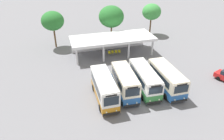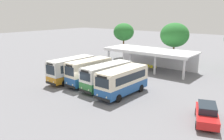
{
  "view_description": "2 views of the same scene",
  "coord_description": "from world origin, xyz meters",
  "px_view_note": "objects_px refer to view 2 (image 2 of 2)",
  "views": [
    {
      "loc": [
        -9.67,
        -18.73,
        16.65
      ],
      "look_at": [
        -2.22,
        7.02,
        1.48
      ],
      "focal_mm": 33.06,
      "sensor_mm": 36.0,
      "label": 1
    },
    {
      "loc": [
        19.59,
        -19.0,
        9.43
      ],
      "look_at": [
        0.7,
        4.79,
        1.99
      ],
      "focal_mm": 37.73,
      "sensor_mm": 36.0,
      "label": 2
    }
  ],
  "objects_px": {
    "city_bus_second_in_row": "(89,71)",
    "waiting_chair_fourth_seat": "(155,68)",
    "city_bus_fourth_amber": "(123,80)",
    "parked_car_flank": "(207,113)",
    "waiting_chair_second_from_end": "(148,67)",
    "city_bus_nearest_orange": "(72,69)",
    "city_bus_middle_cream": "(107,75)",
    "waiting_chair_middle_seat": "(151,67)",
    "waiting_chair_end_by_column": "(144,66)"
  },
  "relations": [
    {
      "from": "city_bus_fourth_amber",
      "to": "waiting_chair_second_from_end",
      "type": "distance_m",
      "value": 13.47
    },
    {
      "from": "city_bus_second_in_row",
      "to": "city_bus_fourth_amber",
      "type": "distance_m",
      "value": 5.9
    },
    {
      "from": "city_bus_second_in_row",
      "to": "city_bus_fourth_amber",
      "type": "relative_size",
      "value": 0.92
    },
    {
      "from": "city_bus_nearest_orange",
      "to": "waiting_chair_end_by_column",
      "type": "height_order",
      "value": "city_bus_nearest_orange"
    },
    {
      "from": "city_bus_nearest_orange",
      "to": "waiting_chair_second_from_end",
      "type": "distance_m",
      "value": 13.69
    },
    {
      "from": "city_bus_middle_cream",
      "to": "waiting_chair_middle_seat",
      "type": "relative_size",
      "value": 8.94
    },
    {
      "from": "city_bus_nearest_orange",
      "to": "city_bus_middle_cream",
      "type": "xyz_separation_m",
      "value": [
        5.87,
        0.66,
        -0.08
      ]
    },
    {
      "from": "city_bus_fourth_amber",
      "to": "waiting_chair_end_by_column",
      "type": "bearing_deg",
      "value": 110.03
    },
    {
      "from": "city_bus_second_in_row",
      "to": "waiting_chair_fourth_seat",
      "type": "xyz_separation_m",
      "value": [
        3.24,
        12.26,
        -1.33
      ]
    },
    {
      "from": "city_bus_nearest_orange",
      "to": "city_bus_middle_cream",
      "type": "height_order",
      "value": "city_bus_nearest_orange"
    },
    {
      "from": "city_bus_second_in_row",
      "to": "city_bus_middle_cream",
      "type": "relative_size",
      "value": 0.88
    },
    {
      "from": "city_bus_middle_cream",
      "to": "city_bus_fourth_amber",
      "type": "distance_m",
      "value": 3.03
    },
    {
      "from": "city_bus_nearest_orange",
      "to": "waiting_chair_second_from_end",
      "type": "relative_size",
      "value": 8.5
    },
    {
      "from": "parked_car_flank",
      "to": "waiting_chair_second_from_end",
      "type": "xyz_separation_m",
      "value": [
        -13.97,
        14.04,
        -0.31
      ]
    },
    {
      "from": "city_bus_second_in_row",
      "to": "waiting_chair_fourth_seat",
      "type": "height_order",
      "value": "city_bus_second_in_row"
    },
    {
      "from": "city_bus_nearest_orange",
      "to": "parked_car_flank",
      "type": "xyz_separation_m",
      "value": [
        18.82,
        -1.3,
        -0.99
      ]
    },
    {
      "from": "city_bus_middle_cream",
      "to": "city_bus_fourth_amber",
      "type": "bearing_deg",
      "value": -14.12
    },
    {
      "from": "parked_car_flank",
      "to": "waiting_chair_middle_seat",
      "type": "height_order",
      "value": "parked_car_flank"
    },
    {
      "from": "city_bus_fourth_amber",
      "to": "city_bus_nearest_orange",
      "type": "bearing_deg",
      "value": 179.45
    },
    {
      "from": "parked_car_flank",
      "to": "city_bus_nearest_orange",
      "type": "bearing_deg",
      "value": 176.04
    },
    {
      "from": "waiting_chair_second_from_end",
      "to": "waiting_chair_middle_seat",
      "type": "bearing_deg",
      "value": -7.37
    },
    {
      "from": "waiting_chair_fourth_seat",
      "to": "city_bus_fourth_amber",
      "type": "bearing_deg",
      "value": -78.34
    },
    {
      "from": "city_bus_fourth_amber",
      "to": "parked_car_flank",
      "type": "distance_m",
      "value": 10.12
    },
    {
      "from": "city_bus_second_in_row",
      "to": "parked_car_flank",
      "type": "height_order",
      "value": "city_bus_second_in_row"
    },
    {
      "from": "waiting_chair_end_by_column",
      "to": "waiting_chair_fourth_seat",
      "type": "height_order",
      "value": "same"
    },
    {
      "from": "city_bus_nearest_orange",
      "to": "city_bus_second_in_row",
      "type": "height_order",
      "value": "city_bus_second_in_row"
    },
    {
      "from": "city_bus_second_in_row",
      "to": "waiting_chair_middle_seat",
      "type": "xyz_separation_m",
      "value": [
        2.58,
        12.23,
        -1.33
      ]
    },
    {
      "from": "city_bus_middle_cream",
      "to": "waiting_chair_second_from_end",
      "type": "relative_size",
      "value": 8.94
    },
    {
      "from": "waiting_chair_second_from_end",
      "to": "waiting_chair_fourth_seat",
      "type": "distance_m",
      "value": 1.33
    },
    {
      "from": "waiting_chair_end_by_column",
      "to": "waiting_chair_fourth_seat",
      "type": "relative_size",
      "value": 1.0
    },
    {
      "from": "city_bus_nearest_orange",
      "to": "city_bus_fourth_amber",
      "type": "distance_m",
      "value": 8.81
    },
    {
      "from": "waiting_chair_middle_seat",
      "to": "parked_car_flank",
      "type": "bearing_deg",
      "value": -46.36
    },
    {
      "from": "city_bus_nearest_orange",
      "to": "waiting_chair_end_by_column",
      "type": "relative_size",
      "value": 8.5
    },
    {
      "from": "city_bus_second_in_row",
      "to": "waiting_chair_fourth_seat",
      "type": "bearing_deg",
      "value": 75.19
    },
    {
      "from": "city_bus_nearest_orange",
      "to": "city_bus_middle_cream",
      "type": "distance_m",
      "value": 5.91
    },
    {
      "from": "parked_car_flank",
      "to": "waiting_chair_fourth_seat",
      "type": "xyz_separation_m",
      "value": [
        -12.64,
        13.98,
        -0.31
      ]
    },
    {
      "from": "city_bus_fourth_amber",
      "to": "city_bus_second_in_row",
      "type": "bearing_deg",
      "value": 175.07
    },
    {
      "from": "city_bus_middle_cream",
      "to": "waiting_chair_fourth_seat",
      "type": "height_order",
      "value": "city_bus_middle_cream"
    },
    {
      "from": "waiting_chair_end_by_column",
      "to": "waiting_chair_second_from_end",
      "type": "bearing_deg",
      "value": 11.4
    },
    {
      "from": "parked_car_flank",
      "to": "waiting_chair_middle_seat",
      "type": "xyz_separation_m",
      "value": [
        -13.31,
        13.95,
        -0.31
      ]
    },
    {
      "from": "city_bus_second_in_row",
      "to": "waiting_chair_second_from_end",
      "type": "height_order",
      "value": "city_bus_second_in_row"
    },
    {
      "from": "city_bus_middle_cream",
      "to": "waiting_chair_end_by_column",
      "type": "height_order",
      "value": "city_bus_middle_cream"
    },
    {
      "from": "waiting_chair_end_by_column",
      "to": "city_bus_middle_cream",
      "type": "bearing_deg",
      "value": -81.97
    },
    {
      "from": "waiting_chair_second_from_end",
      "to": "waiting_chair_fourth_seat",
      "type": "xyz_separation_m",
      "value": [
        1.33,
        -0.06,
        0.0
      ]
    },
    {
      "from": "city_bus_second_in_row",
      "to": "waiting_chair_second_from_end",
      "type": "bearing_deg",
      "value": 81.16
    },
    {
      "from": "city_bus_fourth_amber",
      "to": "waiting_chair_second_from_end",
      "type": "bearing_deg",
      "value": 107.17
    },
    {
      "from": "city_bus_second_in_row",
      "to": "waiting_chair_second_from_end",
      "type": "distance_m",
      "value": 12.53
    },
    {
      "from": "city_bus_nearest_orange",
      "to": "city_bus_fourth_amber",
      "type": "relative_size",
      "value": 0.99
    },
    {
      "from": "parked_car_flank",
      "to": "waiting_chair_second_from_end",
      "type": "distance_m",
      "value": 19.81
    },
    {
      "from": "city_bus_second_in_row",
      "to": "parked_car_flank",
      "type": "distance_m",
      "value": 16.01
    }
  ]
}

